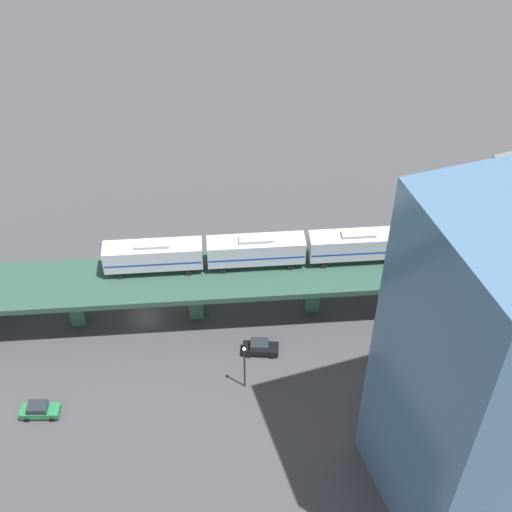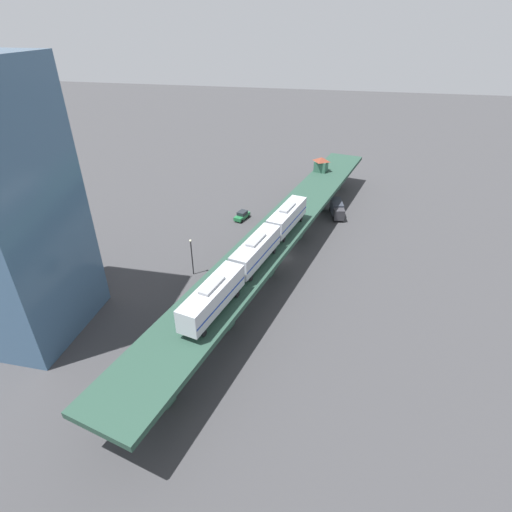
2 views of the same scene
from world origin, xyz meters
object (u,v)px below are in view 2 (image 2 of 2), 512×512
street_car_black (211,283)px  delivery_truck (337,209)px  signal_hut (321,164)px  street_lamp (192,254)px  subway_train (256,250)px  street_car_green (242,215)px

street_car_black → delivery_truck: bearing=-120.9°
signal_hut → street_car_black: (14.82, 42.28, -7.83)m
delivery_truck → street_lamp: 38.00m
signal_hut → street_car_black: bearing=70.7°
subway_train → street_car_black: 11.99m
subway_train → street_car_green: size_ratio=7.78×
street_car_green → delivery_truck: bearing=-163.4°
street_lamp → street_car_green: bearing=-98.0°
signal_hut → street_car_black: size_ratio=0.82×
subway_train → street_lamp: subway_train is taller
signal_hut → street_lamp: signal_hut is taller
subway_train → delivery_truck: size_ratio=4.91×
subway_train → delivery_truck: 37.51m
street_car_black → signal_hut: bearing=-109.3°
delivery_truck → street_lamp: (23.91, 29.45, 2.35)m
signal_hut → street_car_green: 23.62m
signal_hut → street_car_green: signal_hut is taller
delivery_truck → street_lamp: size_ratio=1.08×
street_car_green → street_car_black: 26.64m
signal_hut → street_lamp: 43.64m
subway_train → delivery_truck: bearing=-108.2°
street_lamp → subway_train: bearing=156.5°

